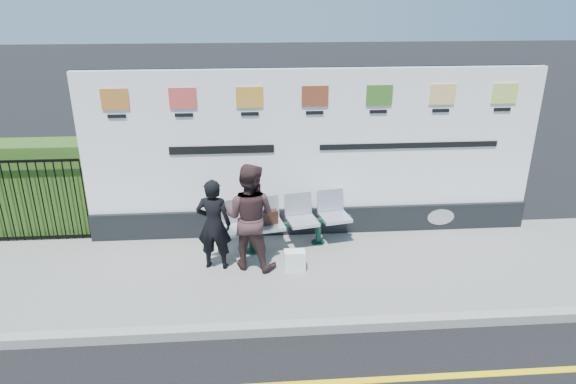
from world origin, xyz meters
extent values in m
plane|color=black|center=(0.00, 0.00, 0.00)|extent=(80.00, 80.00, 0.00)
cube|color=gray|center=(0.00, 2.50, 0.06)|extent=(14.00, 3.00, 0.12)
cube|color=gray|center=(0.00, 1.00, 0.07)|extent=(14.00, 0.18, 0.14)
cube|color=yellow|center=(0.00, 0.00, 0.00)|extent=(14.00, 0.10, 0.01)
cube|color=black|center=(0.50, 3.85, 0.37)|extent=(8.00, 0.30, 0.50)
cube|color=white|center=(0.50, 3.85, 1.87)|extent=(8.00, 0.14, 2.50)
cube|color=#305419|center=(-4.58, 4.30, 0.97)|extent=(2.35, 0.70, 1.70)
imported|color=black|center=(-1.22, 2.65, 0.88)|extent=(0.61, 0.45, 1.52)
imported|color=#3C2727|center=(-0.65, 2.64, 1.00)|extent=(1.03, 0.92, 1.76)
cube|color=black|center=(-0.33, 3.17, 0.73)|extent=(0.33, 0.21, 0.24)
cube|color=white|center=(0.05, 2.45, 0.29)|extent=(0.34, 0.20, 0.34)
camera|label=1|loc=(-0.61, -4.76, 4.38)|focal=32.00mm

